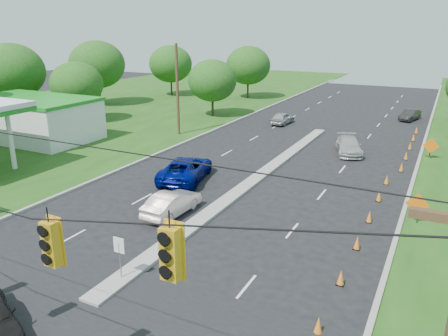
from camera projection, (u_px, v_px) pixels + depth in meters
The scene contains 30 objects.
curb_left at pixel (199, 137), 43.58m from camera, with size 0.25×110.00×0.16m, color gray.
curb_right at pixel (418, 165), 34.82m from camera, with size 0.25×110.00×0.16m, color gray.
median at pixel (257, 179), 31.57m from camera, with size 1.00×34.00×0.18m, color gray.
median_sign at pixel (119, 250), 18.42m from camera, with size 0.55×0.06×2.05m.
utility_pole_far_left at pixel (177, 90), 43.23m from camera, with size 0.28×0.28×9.00m, color #422D1C.
gas_station at pixel (19, 116), 40.39m from camera, with size 18.40×19.70×5.20m.
cone_1 at pixel (318, 325), 15.50m from camera, with size 0.32×0.32×0.70m, color orange.
cone_2 at pixel (341, 277), 18.47m from camera, with size 0.32×0.32×0.70m, color orange.
cone_3 at pixel (357, 243), 21.43m from camera, with size 0.32×0.32×0.70m, color orange.
cone_4 at pixel (369, 217), 24.40m from camera, with size 0.32×0.32×0.70m, color orange.
cone_5 at pixel (379, 196), 27.36m from camera, with size 0.32×0.32×0.70m, color orange.
cone_6 at pixel (387, 180), 30.33m from camera, with size 0.32×0.32×0.70m, color orange.
cone_7 at pixel (401, 167), 33.03m from camera, with size 0.32×0.32×0.70m, color orange.
cone_8 at pixel (406, 156), 36.00m from camera, with size 0.32×0.32×0.70m, color orange.
cone_9 at pixel (410, 146), 38.96m from camera, with size 0.32×0.32×0.70m, color orange.
cone_10 at pixel (414, 137), 41.93m from camera, with size 0.32×0.32×0.70m, color orange.
cone_11 at pixel (416, 130), 44.89m from camera, with size 0.32×0.32×0.70m, color orange.
work_sign_1 at pixel (417, 205), 24.01m from camera, with size 1.27×0.58×1.37m.
work_sign_2 at pixel (431, 147), 35.87m from camera, with size 1.27×0.58×1.37m.
tree_2 at pixel (77, 84), 49.14m from camera, with size 5.88×5.88×6.86m.
tree_3 at pixel (97, 65), 59.83m from camera, with size 7.56×7.56×8.82m.
tree_4 at pixel (171, 64), 68.45m from camera, with size 6.72×6.72×7.84m.
tree_5 at pixel (212, 81), 52.40m from camera, with size 5.88×5.88×6.86m.
tree_6 at pixel (248, 65), 65.79m from camera, with size 6.72×6.72×7.84m.
tree_14 at pixel (11, 71), 50.53m from camera, with size 7.56×7.56×8.82m.
white_sedan at pixel (172, 203), 25.34m from camera, with size 1.48×4.25×1.40m, color beige.
blue_pickup at pixel (186, 169), 31.12m from camera, with size 2.74×5.94×1.65m, color #000B6D.
silver_car_far at pixel (349, 146), 37.64m from camera, with size 1.96×4.83×1.40m, color #A5A5A5.
silver_car_oncoming at pixel (282, 118), 49.20m from camera, with size 1.59×3.95×1.35m, color #9A9B9C.
dark_car_receding at pixel (410, 115), 51.22m from camera, with size 1.33×3.82×1.26m, color black.
Camera 1 is at (11.43, -6.63, 10.44)m, focal length 35.00 mm.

